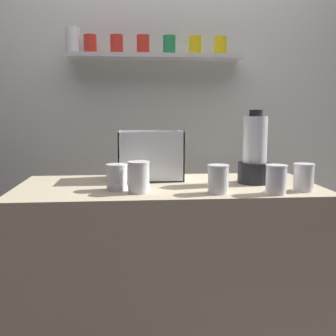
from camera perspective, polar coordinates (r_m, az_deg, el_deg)
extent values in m
cube|color=tan|center=(2.03, 0.00, -14.95)|extent=(1.40, 0.64, 0.90)
cube|color=silver|center=(2.64, -1.48, 8.19)|extent=(2.60, 0.04, 2.50)
cube|color=silver|center=(2.54, -1.69, 15.36)|extent=(1.04, 0.20, 0.02)
cylinder|color=red|center=(2.55, -10.89, 16.70)|extent=(0.08, 0.08, 0.11)
cylinder|color=red|center=(2.53, -7.23, 16.85)|extent=(0.08, 0.08, 0.11)
cylinder|color=red|center=(2.53, -3.53, 16.91)|extent=(0.08, 0.08, 0.11)
cylinder|color=#268C4C|center=(2.54, 0.17, 16.89)|extent=(0.08, 0.08, 0.11)
cylinder|color=yellow|center=(2.55, 3.83, 16.81)|extent=(0.08, 0.08, 0.11)
cylinder|color=yellow|center=(2.59, 7.36, 16.64)|extent=(0.08, 0.08, 0.11)
cylinder|color=white|center=(2.57, -13.21, 17.03)|extent=(0.08, 0.08, 0.15)
cube|color=white|center=(2.07, -2.46, -1.44)|extent=(0.32, 0.22, 0.01)
cube|color=white|center=(1.95, -2.33, 1.47)|extent=(0.32, 0.01, 0.24)
cube|color=white|center=(2.16, -2.61, 2.14)|extent=(0.32, 0.01, 0.24)
cube|color=white|center=(2.06, -6.86, 1.77)|extent=(0.01, 0.22, 0.24)
cube|color=white|center=(2.07, 1.88, 1.87)|extent=(0.01, 0.22, 0.24)
cone|color=orange|center=(2.07, -0.56, -0.82)|extent=(0.15, 0.08, 0.03)
cone|color=orange|center=(2.07, -2.78, -0.83)|extent=(0.18, 0.04, 0.03)
cone|color=orange|center=(2.05, -4.12, -1.02)|extent=(0.05, 0.16, 0.03)
cone|color=orange|center=(2.07, -4.26, -1.00)|extent=(0.03, 0.16, 0.03)
cone|color=orange|center=(2.07, -2.98, -0.04)|extent=(0.07, 0.19, 0.03)
cone|color=orange|center=(2.07, -3.09, 0.07)|extent=(0.04, 0.16, 0.03)
cylinder|color=black|center=(1.99, 12.01, -0.65)|extent=(0.16, 0.16, 0.10)
cylinder|color=silver|center=(1.97, 12.15, 3.95)|extent=(0.11, 0.11, 0.22)
cylinder|color=orange|center=(1.98, 12.07, 1.35)|extent=(0.10, 0.10, 0.04)
cylinder|color=black|center=(1.97, 12.26, 7.58)|extent=(0.06, 0.06, 0.03)
cylinder|color=white|center=(1.79, -7.21, -1.36)|extent=(0.09, 0.09, 0.11)
cylinder|color=yellow|center=(1.79, -7.20, -1.92)|extent=(0.08, 0.08, 0.07)
cylinder|color=white|center=(1.78, -7.24, 0.44)|extent=(0.09, 0.09, 0.01)
cylinder|color=white|center=(1.72, -4.15, -1.39)|extent=(0.09, 0.09, 0.13)
cylinder|color=maroon|center=(1.72, -4.14, -2.12)|extent=(0.08, 0.08, 0.08)
cylinder|color=white|center=(1.71, -4.17, 0.81)|extent=(0.09, 0.09, 0.01)
cylinder|color=white|center=(1.72, 7.07, -1.66)|extent=(0.09, 0.09, 0.12)
cylinder|color=yellow|center=(1.72, 7.07, -2.00)|extent=(0.08, 0.08, 0.09)
cylinder|color=white|center=(1.71, 7.11, 0.35)|extent=(0.09, 0.09, 0.01)
cylinder|color=white|center=(1.75, 14.96, -1.67)|extent=(0.09, 0.09, 0.12)
cylinder|color=maroon|center=(1.75, 14.95, -1.91)|extent=(0.08, 0.08, 0.10)
cylinder|color=white|center=(1.74, 15.03, 0.33)|extent=(0.09, 0.09, 0.01)
cylinder|color=white|center=(1.85, 18.53, -1.34)|extent=(0.09, 0.09, 0.11)
cylinder|color=orange|center=(1.85, 18.51, -1.63)|extent=(0.08, 0.08, 0.09)
cylinder|color=white|center=(1.84, 18.61, 0.50)|extent=(0.09, 0.09, 0.01)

